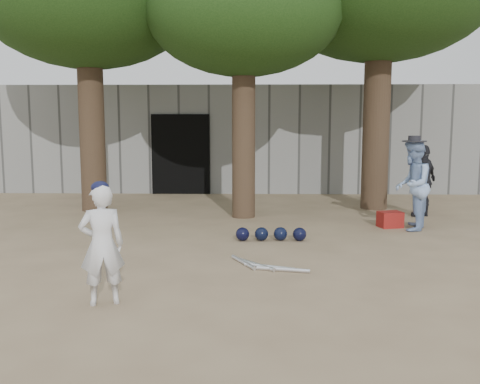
{
  "coord_description": "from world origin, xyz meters",
  "views": [
    {
      "loc": [
        0.79,
        -6.92,
        1.99
      ],
      "look_at": [
        0.6,
        1.0,
        0.95
      ],
      "focal_mm": 40.0,
      "sensor_mm": 36.0,
      "label": 1
    }
  ],
  "objects_px": {
    "spectator_blue": "(412,185)",
    "boy_player": "(102,245)",
    "spectator_dark": "(423,181)",
    "red_bag": "(390,219)"
  },
  "relations": [
    {
      "from": "boy_player",
      "to": "spectator_dark",
      "type": "distance_m",
      "value": 7.67
    },
    {
      "from": "boy_player",
      "to": "spectator_dark",
      "type": "height_order",
      "value": "spectator_dark"
    },
    {
      "from": "red_bag",
      "to": "boy_player",
      "type": "bearing_deg",
      "value": -133.92
    },
    {
      "from": "boy_player",
      "to": "red_bag",
      "type": "relative_size",
      "value": 3.16
    },
    {
      "from": "spectator_blue",
      "to": "red_bag",
      "type": "bearing_deg",
      "value": -105.82
    },
    {
      "from": "spectator_blue",
      "to": "spectator_dark",
      "type": "height_order",
      "value": "spectator_blue"
    },
    {
      "from": "spectator_dark",
      "to": "spectator_blue",
      "type": "bearing_deg",
      "value": 20.84
    },
    {
      "from": "boy_player",
      "to": "red_bag",
      "type": "height_order",
      "value": "boy_player"
    },
    {
      "from": "spectator_blue",
      "to": "boy_player",
      "type": "bearing_deg",
      "value": -25.99
    },
    {
      "from": "spectator_blue",
      "to": "red_bag",
      "type": "xyz_separation_m",
      "value": [
        -0.32,
        0.25,
        -0.69
      ]
    }
  ]
}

